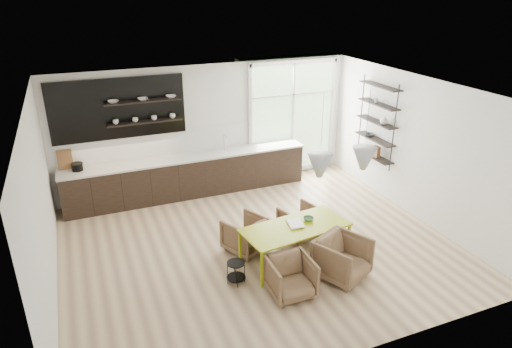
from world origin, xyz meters
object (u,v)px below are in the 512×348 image
Objects in this scene: armchair_back_left at (246,234)px; armchair_front_right at (342,258)px; wire_stool at (236,270)px; dining_table at (295,229)px; armchair_front_left at (291,277)px; armchair_back_right at (300,222)px.

armchair_back_left is 0.90× the size of armchair_front_right.
armchair_front_right is 1.76m from wire_stool.
wire_stool is at bearing -175.84° from dining_table.
armchair_front_left is at bearing 70.87° from armchair_back_left.
armchair_front_right is at bearing 103.96° from armchair_back_left.
wire_stool is (-0.52, -0.89, -0.07)m from armchair_back_left.
dining_table reaches higher than armchair_back_right.
armchair_front_right reaches higher than armchair_back_left.
armchair_front_right reaches higher than wire_stool.
armchair_back_left is at bearing 59.86° from wire_stool.
wire_stool is at bearing 141.18° from armchair_front_left.
armchair_front_right is (1.17, -1.39, 0.04)m from armchair_back_left.
armchair_back_right is at bearing 29.25° from wire_stool.
dining_table reaches higher than armchair_front_left.
armchair_back_left is 1.82m from armchair_front_right.
armchair_front_right reaches higher than armchair_back_right.
armchair_back_right is at bearing 59.40° from armchair_front_left.
wire_stool is (-1.69, 0.51, -0.10)m from armchair_front_right.
dining_table is at bearing 109.86° from armchair_back_left.
armchair_front_right is at bearing 76.53° from armchair_back_right.
armchair_front_right is at bearing -16.70° from wire_stool.
armchair_front_left is at bearing -127.79° from dining_table.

